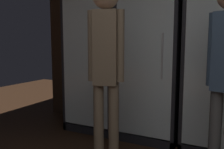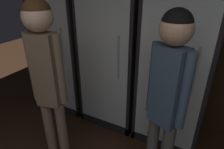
{
  "view_description": "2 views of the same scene",
  "coord_description": "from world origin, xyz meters",
  "px_view_note": "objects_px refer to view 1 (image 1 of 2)",
  "views": [
    {
      "loc": [
        -0.21,
        -0.19,
        1.19
      ],
      "look_at": [
        -1.63,
        2.62,
        0.79
      ],
      "focal_mm": 37.91,
      "sensor_mm": 36.0,
      "label": 1
    },
    {
      "loc": [
        -0.01,
        0.57,
        1.83
      ],
      "look_at": [
        -1.04,
        2.49,
        0.77
      ],
      "focal_mm": 31.15,
      "sensor_mm": 36.0,
      "label": 2
    }
  ],
  "objects_px": {
    "cooler_left": "(152,64)",
    "cooler_center": "(220,67)",
    "shopper_near": "(106,50)",
    "cooler_far_left": "(98,62)"
  },
  "relations": [
    {
      "from": "cooler_far_left",
      "to": "shopper_near",
      "type": "bearing_deg",
      "value": -57.09
    },
    {
      "from": "cooler_far_left",
      "to": "cooler_center",
      "type": "xyz_separation_m",
      "value": [
        1.58,
        0.0,
        0.0
      ]
    },
    {
      "from": "cooler_center",
      "to": "shopper_near",
      "type": "distance_m",
      "value": 1.43
    },
    {
      "from": "cooler_far_left",
      "to": "cooler_center",
      "type": "height_order",
      "value": "same"
    },
    {
      "from": "shopper_near",
      "to": "cooler_center",
      "type": "bearing_deg",
      "value": 52.73
    },
    {
      "from": "cooler_center",
      "to": "shopper_near",
      "type": "xyz_separation_m",
      "value": [
        -0.85,
        -1.12,
        0.2
      ]
    },
    {
      "from": "cooler_center",
      "to": "shopper_near",
      "type": "relative_size",
      "value": 1.12
    },
    {
      "from": "cooler_left",
      "to": "cooler_center",
      "type": "bearing_deg",
      "value": -0.1
    },
    {
      "from": "cooler_left",
      "to": "cooler_center",
      "type": "height_order",
      "value": "same"
    },
    {
      "from": "cooler_center",
      "to": "shopper_near",
      "type": "height_order",
      "value": "cooler_center"
    }
  ]
}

